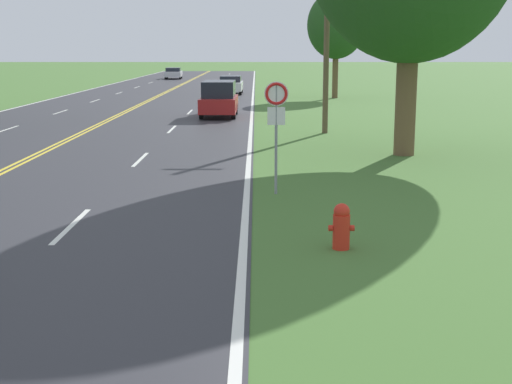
% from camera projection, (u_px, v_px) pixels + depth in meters
% --- Properties ---
extents(fire_hydrant, '(0.47, 0.31, 0.86)m').
position_uv_depth(fire_hydrant, '(339.00, 226.00, 13.03)').
color(fire_hydrant, red).
rests_on(fire_hydrant, ground).
extents(traffic_sign, '(0.60, 0.10, 2.83)m').
position_uv_depth(traffic_sign, '(274.00, 109.00, 17.63)').
color(traffic_sign, gray).
rests_on(traffic_sign, ground).
extents(utility_pole_midground, '(1.80, 0.24, 7.28)m').
position_uv_depth(utility_pole_midground, '(324.00, 45.00, 30.34)').
color(utility_pole_midground, brown).
rests_on(utility_pole_midground, ground).
extents(tree_mid_treeline, '(4.26, 4.26, 7.76)m').
position_uv_depth(tree_mid_treeline, '(334.00, 25.00, 52.01)').
color(tree_mid_treeline, brown).
rests_on(tree_mid_treeline, ground).
extents(car_red_van_nearest, '(1.94, 4.59, 1.92)m').
position_uv_depth(car_red_van_nearest, '(217.00, 98.00, 38.22)').
color(car_red_van_nearest, black).
rests_on(car_red_van_nearest, ground).
extents(car_white_sedan_approaching, '(1.90, 4.77, 1.45)m').
position_uv_depth(car_white_sedan_approaching, '(229.00, 84.00, 57.53)').
color(car_white_sedan_approaching, black).
rests_on(car_white_sedan_approaching, ground).
extents(car_silver_sedan_mid_near, '(2.16, 4.82, 1.35)m').
position_uv_depth(car_silver_sedan_mid_near, '(171.00, 73.00, 86.16)').
color(car_silver_sedan_mid_near, black).
rests_on(car_silver_sedan_mid_near, ground).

